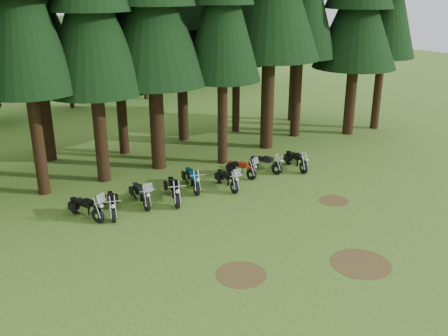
{
  "coord_description": "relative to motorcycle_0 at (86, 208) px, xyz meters",
  "views": [
    {
      "loc": [
        -12.44,
        -13.95,
        9.59
      ],
      "look_at": [
        1.34,
        5.0,
        1.0
      ],
      "focal_mm": 40.0,
      "sensor_mm": 36.0,
      "label": 1
    }
  ],
  "objects": [
    {
      "name": "motorcycle_0",
      "position": [
        0.0,
        0.0,
        0.0
      ],
      "size": [
        0.96,
        2.21,
        1.41
      ],
      "rotation": [
        0.0,
        0.0,
        0.32
      ],
      "color": "black",
      "rests_on": "ground"
    },
    {
      "name": "motorcycle_6",
      "position": [
        8.58,
        0.02,
        -0.04
      ],
      "size": [
        0.71,
        2.06,
        1.3
      ],
      "rotation": [
        0.0,
        0.0,
        0.23
      ],
      "color": "black",
      "rests_on": "ground"
    },
    {
      "name": "motorcycle_3",
      "position": [
        4.06,
        -0.62,
        0.03
      ],
      "size": [
        1.04,
        2.33,
        0.99
      ],
      "rotation": [
        0.0,
        0.0,
        -0.37
      ],
      "color": "black",
      "rests_on": "ground"
    },
    {
      "name": "dirt_patch_1",
      "position": [
        10.17,
        -5.09,
        -0.47
      ],
      "size": [
        1.4,
        1.4,
        0.01
      ],
      "primitive_type": "cylinder",
      "color": "#4C3D1E",
      "rests_on": "ground"
    },
    {
      "name": "motorcycle_8",
      "position": [
        11.77,
        -0.83,
        -0.01
      ],
      "size": [
        0.63,
        2.22,
        0.91
      ],
      "rotation": [
        0.0,
        0.0,
        -0.22
      ],
      "color": "black",
      "rests_on": "ground"
    },
    {
      "name": "dirt_patch_0",
      "position": [
        2.67,
        -7.59,
        -0.47
      ],
      "size": [
        1.8,
        1.8,
        0.01
      ],
      "primitive_type": "cylinder",
      "color": "#4C3D1E",
      "rests_on": "ground"
    },
    {
      "name": "motorcycle_1",
      "position": [
        1.06,
        -0.31,
        -0.01
      ],
      "size": [
        0.88,
        2.13,
        0.9
      ],
      "rotation": [
        0.0,
        0.0,
        -0.34
      ],
      "color": "black",
      "rests_on": "ground"
    },
    {
      "name": "decid_7",
      "position": [
        25.13,
        21.24,
        5.75
      ],
      "size": [
        8.44,
        8.2,
        10.55
      ],
      "color": "black",
      "rests_on": "ground"
    },
    {
      "name": "dirt_patch_2",
      "position": [
        6.67,
        -9.59,
        -0.47
      ],
      "size": [
        2.2,
        2.2,
        0.01
      ],
      "primitive_type": "cylinder",
      "color": "#4C3D1E",
      "rests_on": "ground"
    },
    {
      "name": "decid_5",
      "position": [
        13.96,
        20.12,
        5.76
      ],
      "size": [
        8.45,
        8.21,
        10.56
      ],
      "color": "black",
      "rests_on": "ground"
    },
    {
      "name": "motorcycle_2",
      "position": [
        2.61,
        -0.11,
        0.01
      ],
      "size": [
        0.63,
        2.3,
        1.44
      ],
      "rotation": [
        0.0,
        0.0,
        -0.15
      ],
      "color": "black",
      "rests_on": "ground"
    },
    {
      "name": "motorcycle_4",
      "position": [
        5.54,
        0.1,
        0.02
      ],
      "size": [
        0.88,
        2.3,
        0.97
      ],
      "rotation": [
        0.0,
        0.0,
        -0.32
      ],
      "color": "black",
      "rests_on": "ground"
    },
    {
      "name": "decid_6",
      "position": [
        20.52,
        21.42,
        4.73
      ],
      "size": [
        7.06,
        6.86,
        8.82
      ],
      "color": "black",
      "rests_on": "ground"
    },
    {
      "name": "decid_4",
      "position": [
        7.25,
        20.73,
        3.9
      ],
      "size": [
        5.93,
        5.76,
        7.41
      ],
      "color": "black",
      "rests_on": "ground"
    },
    {
      "name": "motorcycle_5",
      "position": [
        7.0,
        -0.87,
        -0.02
      ],
      "size": [
        0.57,
        2.17,
        1.36
      ],
      "rotation": [
        0.0,
        0.0,
        -0.14
      ],
      "color": "black",
      "rests_on": "ground"
    },
    {
      "name": "ground",
      "position": [
        5.67,
        -5.59,
        -0.47
      ],
      "size": [
        120.0,
        120.0,
        0.0
      ],
      "primitive_type": "plane",
      "color": "#3D681E",
      "rests_on": "ground"
    },
    {
      "name": "pine_back_4",
      "position": [
        9.71,
        7.66,
        7.78
      ],
      "size": [
        4.94,
        4.94,
        13.78
      ],
      "color": "black",
      "rests_on": "ground"
    },
    {
      "name": "motorcycle_7",
      "position": [
        10.11,
        -0.14,
        -0.03
      ],
      "size": [
        0.75,
        2.08,
        0.87
      ],
      "rotation": [
        0.0,
        0.0,
        0.3
      ],
      "color": "black",
      "rests_on": "ground"
    }
  ]
}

